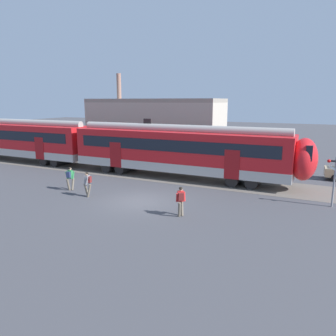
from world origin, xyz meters
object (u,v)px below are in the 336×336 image
Objects in this scene: pedestrian_green at (70,177)px; commuter_train at (93,144)px; pedestrian_grey at (88,182)px; crossing_signal at (335,174)px; pedestrian_red at (181,199)px.

commuter_train is at bearing 116.45° from pedestrian_green.
commuter_train is 22.83× the size of pedestrian_green.
pedestrian_green is 2.24m from pedestrian_grey.
pedestrian_grey is at bearing -162.26° from crossing_signal.
crossing_signal reaches higher than pedestrian_grey.
pedestrian_green is 1.00× the size of pedestrian_grey.
pedestrian_grey is at bearing -53.79° from commuter_train.
commuter_train is 7.76m from pedestrian_green.
commuter_train reaches higher than pedestrian_grey.
commuter_train is at bearing 126.21° from pedestrian_grey.
pedestrian_red is at bearing -6.54° from pedestrian_grey.
commuter_train reaches higher than pedestrian_green.
crossing_signal reaches higher than pedestrian_red.
pedestrian_green is 9.23m from pedestrian_red.
pedestrian_grey is at bearing 173.46° from pedestrian_red.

